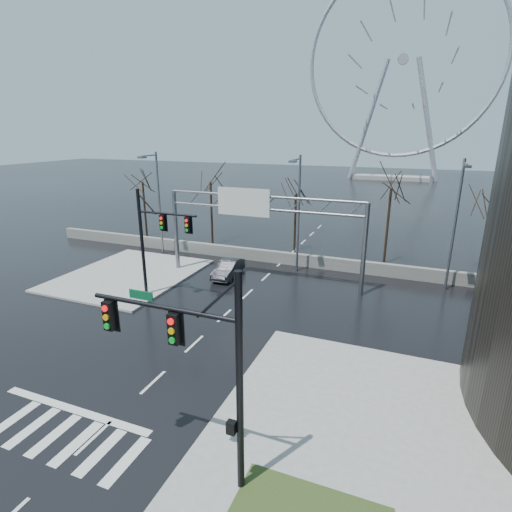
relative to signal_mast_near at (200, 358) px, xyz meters
The scene contains 17 objects.
ground 8.15m from the signal_mast_near, 141.85° to the left, with size 260.00×260.00×0.00m, color black.
sidewalk_right_ext 9.12m from the signal_mast_near, 51.18° to the left, with size 12.00×10.00×0.15m, color gray.
sidewalk_far 23.25m from the signal_mast_near, 135.18° to the left, with size 10.00×12.00×0.15m, color gray.
barrier_wall 24.96m from the signal_mast_near, 102.07° to the left, with size 52.00×0.50×1.10m, color slate.
signal_mast_near is the anchor object (origin of this frame).
signal_mast_far 17.03m from the signal_mast_near, 130.26° to the left, with size 4.72×0.41×8.00m.
sign_gantry 19.79m from the signal_mast_near, 106.19° to the left, with size 16.36×0.40×7.60m.
streetlight_left 28.07m from the signal_mast_near, 127.67° to the left, with size 0.50×2.55×10.00m.
streetlight_mid 22.44m from the signal_mast_near, 98.05° to the left, with size 0.50×2.55×10.00m.
streetlight_right 23.92m from the signal_mast_near, 68.25° to the left, with size 0.50×2.55×10.00m.
tree_far_left 36.36m from the signal_mast_near, 129.53° to the left, with size 3.50×3.50×7.00m.
tree_left 30.98m from the signal_mast_near, 117.18° to the left, with size 3.75×3.75×7.50m.
tree_center 29.00m from the signal_mast_near, 100.21° to the left, with size 3.25×3.25×6.50m.
tree_right 27.84m from the signal_mast_near, 82.02° to the left, with size 3.90×3.90×7.80m.
tree_far_right 30.45m from the signal_mast_near, 67.07° to the left, with size 3.40×3.40×6.80m.
ferris_wheel 101.29m from the signal_mast_near, 90.08° to the left, with size 45.00×6.00×50.91m.
car 21.05m from the signal_mast_near, 113.24° to the left, with size 1.50×4.31×1.42m, color black.
Camera 1 is at (10.96, -13.82, 11.82)m, focal length 28.00 mm.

